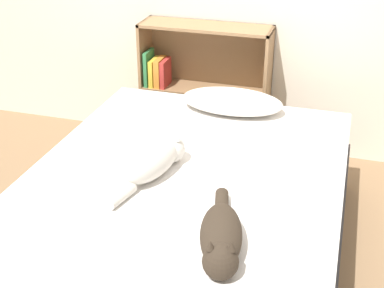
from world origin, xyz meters
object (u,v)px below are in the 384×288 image
Objects in this scene: cat_light at (156,159)px; cat_dark at (221,238)px; pillow at (232,101)px; bookshelf at (202,85)px; bed at (183,222)px.

cat_dark is at bearing -124.11° from cat_light.
bookshelf is (-0.32, 0.49, -0.12)m from pillow.
bed is 0.88m from pillow.
bed is 3.59× the size of cat_dark.
cat_dark is 1.88m from bookshelf.
pillow is 0.60m from bookshelf.
bed is at bearing -76.42° from cat_light.
cat_dark is at bearing -71.98° from bookshelf.
bookshelf is (-0.14, 1.30, -0.13)m from cat_light.
bed is 3.62× the size of cat_light.
cat_dark is 0.62× the size of bookshelf.
cat_light is 0.99× the size of cat_dark.
pillow is 0.68× the size of bookshelf.
bed is 3.32× the size of pillow.
cat_light is (-0.18, -0.81, 0.01)m from pillow.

